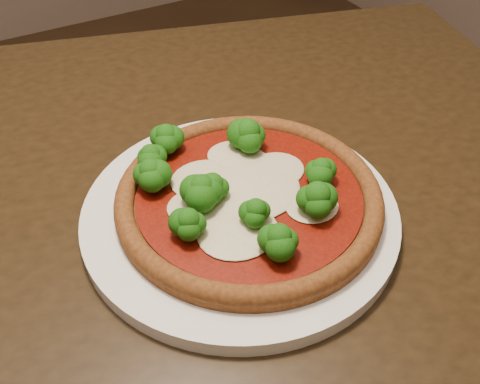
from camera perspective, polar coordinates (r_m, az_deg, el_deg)
dining_table at (r=0.71m, az=-7.97°, el=-6.26°), size 1.36×1.19×0.75m
plate at (r=0.60m, az=0.00°, el=-2.19°), size 0.35×0.35×0.02m
pizza at (r=0.59m, az=0.48°, el=-0.11°), size 0.30×0.30×0.06m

